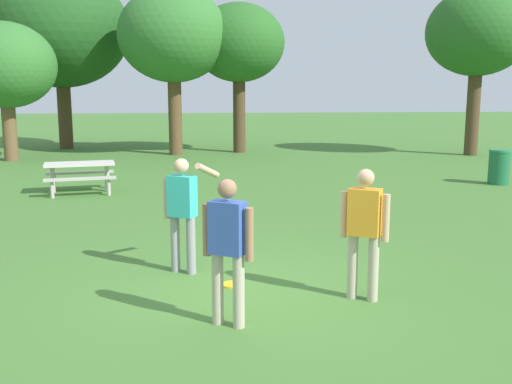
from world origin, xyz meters
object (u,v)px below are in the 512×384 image
Objects in this scene: person_catcher at (364,226)px; tree_tall_left at (5,66)px; tree_broad_center at (60,29)px; person_thrower at (183,206)px; tree_slender_mid at (239,44)px; tree_back_left at (478,33)px; picnic_table_near at (80,171)px; frisbee at (231,284)px; person_bystander at (228,243)px; tree_far_right at (173,36)px; trash_can_beside_table at (499,167)px.

person_catcher is 0.33× the size of tree_tall_left.
person_thrower is at bearing -72.82° from tree_broad_center.
tree_tall_left is (-6.72, 14.06, 2.47)m from person_thrower.
tree_broad_center is (-5.68, 18.39, 4.19)m from person_thrower.
tree_slender_mid is at bearing -16.14° from tree_broad_center.
tree_back_left reaches higher than person_thrower.
picnic_table_near is at bearing -151.90° from tree_back_left.
tree_tall_left is at bearing 116.61° from frisbee.
person_thrower is at bearing -96.63° from tree_slender_mid.
frisbee is 20.70m from tree_broad_center.
person_bystander is 17.95m from tree_far_right.
tree_broad_center reaches higher than person_catcher.
frisbee is 16.90m from tree_far_right.
person_catcher is at bearing -88.84° from tree_slender_mid.
trash_can_beside_table is 16.96m from tree_tall_left.
person_catcher is 0.27× the size of tree_slender_mid.
tree_back_left is (9.16, -2.00, 0.32)m from tree_slender_mid.
trash_can_beside_table is (8.46, 7.11, -0.48)m from person_thrower.
trash_can_beside_table is at bearing 1.50° from picnic_table_near.
tree_tall_left is (-7.26, 16.02, 2.49)m from person_bystander.
tree_broad_center is 1.17× the size of tree_far_right.
tree_slender_mid is at bearing 85.80° from frisbee.
tree_broad_center is at bearing 150.17° from tree_far_right.
tree_far_right reaches higher than person_catcher.
trash_can_beside_table is at bearing -42.53° from tree_far_right.
person_bystander is (-1.70, -0.65, 0.00)m from person_catcher.
picnic_table_near is 0.32× the size of tree_slender_mid.
person_catcher is at bearing 21.02° from person_bystander.
tree_far_right is at bearing -29.83° from tree_broad_center.
tree_back_left is (11.78, -1.35, 0.09)m from tree_far_right.
person_catcher is at bearing -119.59° from tree_back_left.
person_catcher is 1.82m from person_bystander.
tree_far_right is at bearing 94.88° from frisbee.
trash_can_beside_table is 18.69m from tree_broad_center.
tree_far_right is (5.98, 1.49, 1.23)m from tree_tall_left.
tree_broad_center is at bearing 163.86° from tree_slender_mid.
picnic_table_near is 11.25m from trash_can_beside_table.
person_bystander reaches higher than picnic_table_near.
frisbee is 16.79m from tree_tall_left.
tree_slender_mid is (1.34, 18.16, 3.48)m from person_bystander.
frisbee is at bearing -71.61° from tree_broad_center.
tree_broad_center is at bearing 111.91° from person_catcher.
person_bystander is at bearing -69.25° from picnic_table_near.
frisbee is at bearing -85.12° from tree_far_right.
picnic_table_near is at bearing -103.19° from tree_far_right.
person_catcher is at bearing -59.76° from tree_tall_left.
tree_tall_left is (-15.18, 6.95, 2.95)m from trash_can_beside_table.
frisbee is at bearing 85.46° from person_bystander.
tree_slender_mid reaches higher than person_bystander.
tree_far_right is 1.01× the size of tree_back_left.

